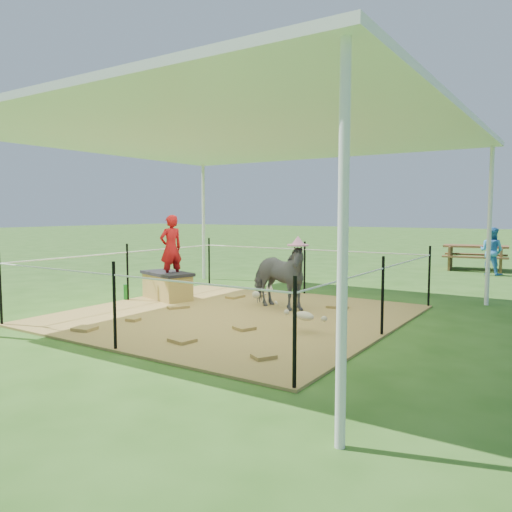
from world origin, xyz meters
The scene contains 13 objects.
ground centered at (0.00, 0.00, 0.00)m, with size 90.00×90.00×0.00m, color #2D5919.
hay_patch centered at (0.00, 0.00, 0.01)m, with size 4.60×4.60×0.03m, color brown.
canopy_tent centered at (0.00, 0.00, 2.69)m, with size 6.30×6.30×2.90m.
rope_fence centered at (0.00, 0.00, 0.64)m, with size 4.54×4.54×1.00m.
straw_bale centered at (-1.74, 0.43, 0.24)m, with size 0.95×0.47×0.42m, color #A78D3C.
dark_cloth centered at (-1.74, 0.43, 0.48)m, with size 1.01×0.53×0.05m, color black.
woman centered at (-1.64, 0.43, 1.02)m, with size 0.41×0.27×1.14m, color #B31114.
green_bottle centered at (-2.29, -0.02, 0.16)m, with size 0.07×0.07×0.26m, color #186F1F.
pony centered at (0.33, 0.71, 0.54)m, with size 0.55×1.20×1.01m, color #4F4F54.
pink_hat centered at (0.33, 0.71, 1.12)m, with size 0.32×0.32×0.15m, color pink.
foal centered at (1.40, -0.42, 0.26)m, with size 0.84×0.46×0.46m, color beige, non-canonical shape.
picnic_table_near centered at (1.93, 8.35, 0.33)m, with size 1.58×1.14×0.66m, color brown.
distant_person centered at (2.45, 7.41, 0.59)m, with size 0.57×0.44×1.17m, color #347DC3.
Camera 1 is at (4.25, -5.93, 1.53)m, focal length 35.00 mm.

